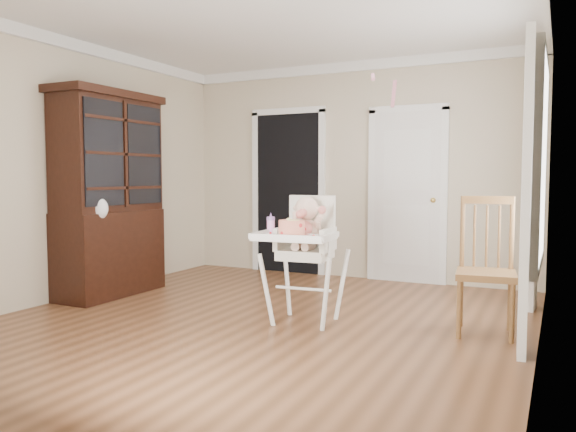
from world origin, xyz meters
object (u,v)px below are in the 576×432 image
at_px(high_chair, 305,243).
at_px(china_cabinet, 109,194).
at_px(dining_chair, 486,270).
at_px(cake, 292,228).
at_px(sippy_cup, 271,224).

relative_size(high_chair, china_cabinet, 0.52).
bearing_deg(dining_chair, high_chair, -173.78).
relative_size(cake, sippy_cup, 1.61).
distance_m(high_chair, cake, 0.30).
distance_m(sippy_cup, china_cabinet, 2.12).
bearing_deg(high_chair, sippy_cup, -163.03).
distance_m(cake, sippy_cup, 0.31).
height_order(cake, china_cabinet, china_cabinet).
relative_size(cake, china_cabinet, 0.13).
bearing_deg(sippy_cup, china_cabinet, 173.09).
height_order(high_chair, china_cabinet, china_cabinet).
height_order(china_cabinet, dining_chair, china_cabinet).
height_order(sippy_cup, china_cabinet, china_cabinet).
distance_m(china_cabinet, dining_chair, 3.88).
bearing_deg(dining_chair, china_cabinet, 176.09).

